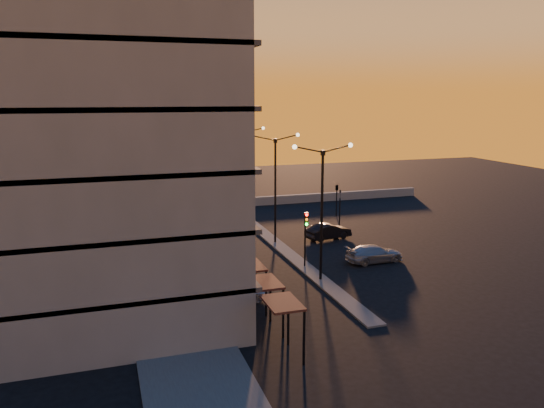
{
  "coord_description": "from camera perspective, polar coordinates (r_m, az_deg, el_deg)",
  "views": [
    {
      "loc": [
        -14.02,
        -32.25,
        12.61
      ],
      "look_at": [
        -1.62,
        5.93,
        4.38
      ],
      "focal_mm": 35.0,
      "sensor_mm": 36.0,
      "label": 1
    }
  ],
  "objects": [
    {
      "name": "traffic_light_main",
      "position": [
        39.05,
        3.65,
        -2.86
      ],
      "size": [
        0.28,
        0.44,
        4.25
      ],
      "color": "black",
      "rests_on": "ground"
    },
    {
      "name": "streetlamp_far",
      "position": [
        54.55,
        -2.96,
        4.17
      ],
      "size": [
        4.32,
        0.32,
        9.51
      ],
      "color": "black",
      "rests_on": "ground"
    },
    {
      "name": "building",
      "position": [
        32.28,
        -18.23,
        9.77
      ],
      "size": [
        14.35,
        17.08,
        25.0
      ],
      "color": "slate",
      "rests_on": "ground"
    },
    {
      "name": "car_wagon",
      "position": [
        41.8,
        10.98,
        -5.25
      ],
      "size": [
        4.61,
        2.0,
        1.32
      ],
      "primitive_type": "imported",
      "rotation": [
        0.0,
        0.0,
        1.6
      ],
      "color": "#98999F",
      "rests_on": "ground"
    },
    {
      "name": "parapet",
      "position": [
        61.61,
        -2.57,
        0.23
      ],
      "size": [
        44.0,
        0.5,
        1.0
      ],
      "primitive_type": "cube",
      "color": "slate",
      "rests_on": "ground"
    },
    {
      "name": "car_hatchback",
      "position": [
        33.6,
        -3.93,
        -9.22
      ],
      "size": [
        4.2,
        1.99,
        1.39
      ],
      "primitive_type": "imported",
      "rotation": [
        0.0,
        0.0,
        1.48
      ],
      "color": "#BBBCC4",
      "rests_on": "ground"
    },
    {
      "name": "median",
      "position": [
        46.25,
        0.35,
        -4.16
      ],
      "size": [
        1.2,
        36.0,
        0.12
      ],
      "primitive_type": "cube",
      "color": "#4D4C4A",
      "rests_on": "ground"
    },
    {
      "name": "car_sedan",
      "position": [
        47.71,
        6.1,
        -2.95
      ],
      "size": [
        4.42,
        2.29,
        1.39
      ],
      "primitive_type": "imported",
      "rotation": [
        0.0,
        0.0,
        1.77
      ],
      "color": "black",
      "rests_on": "ground"
    },
    {
      "name": "signal_east_b",
      "position": [
        56.29,
        6.99,
        1.77
      ],
      "size": [
        0.42,
        1.99,
        3.6
      ],
      "color": "black",
      "rests_on": "ground"
    },
    {
      "name": "sidewalk_west",
      "position": [
        38.52,
        -11.87,
        -7.69
      ],
      "size": [
        5.0,
        40.0,
        0.12
      ],
      "primitive_type": "cube",
      "color": "#4D4C4A",
      "rests_on": "ground"
    },
    {
      "name": "streetlamp_near",
      "position": [
        35.86,
        5.4,
        0.24
      ],
      "size": [
        4.32,
        0.32,
        9.51
      ],
      "color": "black",
      "rests_on": "ground"
    },
    {
      "name": "ground",
      "position": [
        37.36,
        5.23,
        -8.2
      ],
      "size": [
        120.0,
        120.0,
        0.0
      ],
      "primitive_type": "plane",
      "color": "black",
      "rests_on": "ground"
    },
    {
      "name": "signal_east_a",
      "position": [
        52.33,
        7.31,
        -0.29
      ],
      "size": [
        0.13,
        0.16,
        3.6
      ],
      "color": "black",
      "rests_on": "ground"
    },
    {
      "name": "streetlamp_mid",
      "position": [
        45.06,
        0.36,
        2.62
      ],
      "size": [
        4.32,
        0.32,
        9.51
      ],
      "color": "black",
      "rests_on": "ground"
    }
  ]
}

